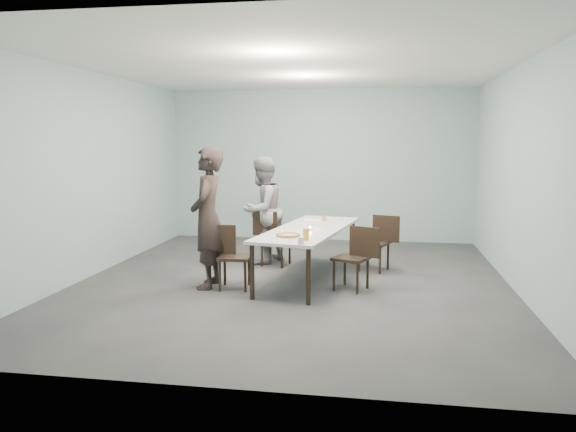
% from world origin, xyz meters
% --- Properties ---
extents(ground, '(7.00, 7.00, 0.00)m').
position_xyz_m(ground, '(0.00, 0.00, 0.00)').
color(ground, '#333335').
rests_on(ground, ground).
extents(room_shell, '(6.02, 7.02, 3.01)m').
position_xyz_m(room_shell, '(0.00, 0.00, 2.03)').
color(room_shell, '#90B1B6').
rests_on(room_shell, ground).
extents(table, '(1.33, 2.72, 0.75)m').
position_xyz_m(table, '(0.20, 0.19, 0.69)').
color(table, white).
rests_on(table, ground).
extents(chair_near_left, '(0.63, 0.45, 0.87)m').
position_xyz_m(chair_near_left, '(-0.80, -0.48, 0.50)').
color(chair_near_left, black).
rests_on(chair_near_left, ground).
extents(chair_far_left, '(0.65, 0.50, 0.87)m').
position_xyz_m(chair_far_left, '(-0.51, 1.03, 0.50)').
color(chair_far_left, black).
rests_on(chair_far_left, ground).
extents(chair_near_right, '(0.65, 0.55, 0.87)m').
position_xyz_m(chair_near_right, '(0.91, -0.31, 0.50)').
color(chair_near_right, black).
rests_on(chair_near_right, ground).
extents(chair_far_right, '(0.65, 0.54, 0.87)m').
position_xyz_m(chair_far_right, '(1.19, 0.88, 0.50)').
color(chair_far_right, black).
rests_on(chair_far_right, ground).
extents(diner_near, '(0.51, 0.73, 1.91)m').
position_xyz_m(diner_near, '(-1.09, -0.45, 0.96)').
color(diner_near, black).
rests_on(diner_near, ground).
extents(diner_far, '(0.95, 1.04, 1.73)m').
position_xyz_m(diner_far, '(-0.69, 1.18, 0.87)').
color(diner_far, gray).
rests_on(diner_far, ground).
extents(pizza, '(0.34, 0.34, 0.04)m').
position_xyz_m(pizza, '(0.03, -0.59, 0.77)').
color(pizza, white).
rests_on(pizza, table).
extents(side_plate, '(0.18, 0.18, 0.01)m').
position_xyz_m(side_plate, '(0.21, -0.33, 0.76)').
color(side_plate, white).
rests_on(side_plate, table).
extents(beer_glass, '(0.08, 0.08, 0.15)m').
position_xyz_m(beer_glass, '(0.29, -0.81, 0.82)').
color(beer_glass, gold).
rests_on(beer_glass, table).
extents(water_tumbler, '(0.08, 0.08, 0.09)m').
position_xyz_m(water_tumbler, '(0.27, -1.08, 0.80)').
color(water_tumbler, silver).
rests_on(water_tumbler, table).
extents(tealight, '(0.06, 0.06, 0.05)m').
position_xyz_m(tealight, '(0.25, 0.02, 0.77)').
color(tealight, silver).
rests_on(tealight, table).
extents(amber_tumbler, '(0.07, 0.07, 0.08)m').
position_xyz_m(amber_tumbler, '(0.34, 0.96, 0.79)').
color(amber_tumbler, gold).
rests_on(amber_tumbler, table).
extents(menu, '(0.33, 0.27, 0.01)m').
position_xyz_m(menu, '(0.15, 0.97, 0.75)').
color(menu, silver).
rests_on(menu, table).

